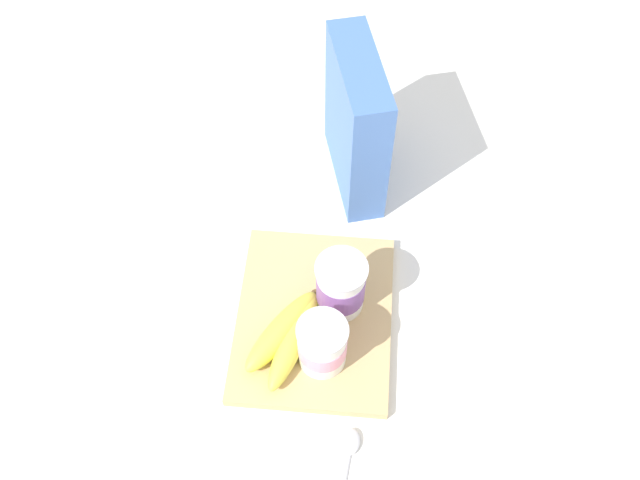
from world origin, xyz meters
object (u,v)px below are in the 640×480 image
object	(u,v)px
yogurt_cup_front	(341,286)
yogurt_cup_back	(322,345)
cutting_board	(314,318)
banana_bunch	(287,335)
cereal_box	(356,124)
spoon	(347,463)

from	to	relation	value
yogurt_cup_front	yogurt_cup_back	bearing A→B (deg)	-11.51
yogurt_cup_back	cutting_board	bearing A→B (deg)	-165.17
cutting_board	yogurt_cup_front	world-z (taller)	yogurt_cup_front
banana_bunch	yogurt_cup_front	bearing A→B (deg)	134.22
banana_bunch	cereal_box	bearing A→B (deg)	167.08
yogurt_cup_back	banana_bunch	world-z (taller)	yogurt_cup_back
yogurt_cup_front	yogurt_cup_back	xyz separation A→B (m)	(0.09, -0.02, -0.00)
cutting_board	yogurt_cup_back	bearing A→B (deg)	14.83
banana_bunch	spoon	bearing A→B (deg)	30.77
cutting_board	yogurt_cup_back	world-z (taller)	yogurt_cup_back
yogurt_cup_back	spoon	xyz separation A→B (m)	(0.14, 0.04, -0.06)
cutting_board	cereal_box	bearing A→B (deg)	171.79
yogurt_cup_back	banana_bunch	xyz separation A→B (m)	(-0.02, -0.05, -0.03)
cereal_box	banana_bunch	bearing A→B (deg)	151.29
yogurt_cup_front	banana_bunch	xyz separation A→B (m)	(0.07, -0.07, -0.03)
spoon	yogurt_cup_front	bearing A→B (deg)	-173.43
cutting_board	spoon	size ratio (longest dim) A/B	2.08
cereal_box	yogurt_cup_back	bearing A→B (deg)	160.41
yogurt_cup_front	cutting_board	bearing A→B (deg)	-55.84
cereal_box	banana_bunch	size ratio (longest dim) A/B	1.46
cutting_board	banana_bunch	bearing A→B (deg)	-37.88
cutting_board	banana_bunch	distance (m)	0.06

